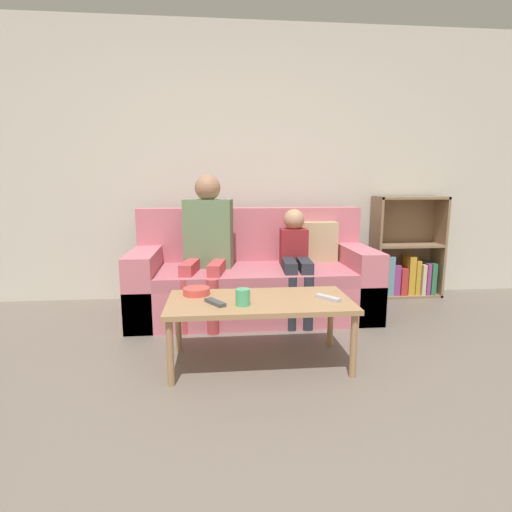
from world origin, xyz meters
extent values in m
plane|color=#70665B|center=(0.00, 0.00, 0.00)|extent=(22.00, 22.00, 0.00)
cube|color=beige|center=(0.00, 2.55, 1.30)|extent=(12.00, 0.06, 2.60)
cube|color=#D1707F|center=(0.09, 1.91, 0.16)|extent=(2.03, 0.85, 0.33)
cube|color=#C06775|center=(0.09, 1.82, 0.38)|extent=(1.59, 0.67, 0.10)
cube|color=#D1707F|center=(0.09, 2.25, 0.67)|extent=(2.03, 0.18, 0.48)
cube|color=#D1707F|center=(-0.82, 1.91, 0.29)|extent=(0.22, 0.85, 0.59)
cube|color=#D1707F|center=(0.99, 1.91, 0.29)|extent=(0.22, 0.85, 0.59)
cube|color=tan|center=(0.68, 2.10, 0.61)|extent=(0.36, 0.12, 0.36)
cube|color=#8E7051|center=(1.35, 2.37, 0.50)|extent=(0.02, 0.28, 1.00)
cube|color=#8E7051|center=(2.01, 2.37, 0.50)|extent=(0.02, 0.28, 1.00)
cube|color=#8E7051|center=(1.68, 2.50, 0.50)|extent=(0.69, 0.02, 1.00)
cube|color=#8E7051|center=(1.68, 2.37, 0.01)|extent=(0.69, 0.28, 0.02)
cube|color=#8E7051|center=(1.68, 2.37, 0.52)|extent=(0.64, 0.28, 0.02)
cube|color=#8E7051|center=(1.68, 2.37, 0.99)|extent=(0.69, 0.28, 0.02)
cube|color=#232328|center=(1.38, 2.36, 0.23)|extent=(0.05, 0.17, 0.41)
cube|color=gold|center=(1.43, 2.36, 0.18)|extent=(0.04, 0.19, 0.30)
cube|color=#6699A8|center=(1.49, 2.36, 0.22)|extent=(0.06, 0.21, 0.40)
cube|color=#993D84|center=(1.56, 2.36, 0.18)|extent=(0.06, 0.17, 0.30)
cube|color=red|center=(1.63, 2.36, 0.16)|extent=(0.07, 0.19, 0.27)
cube|color=gold|center=(1.71, 2.36, 0.22)|extent=(0.07, 0.18, 0.39)
cube|color=gold|center=(1.77, 2.36, 0.20)|extent=(0.05, 0.17, 0.35)
cube|color=beige|center=(1.82, 2.37, 0.18)|extent=(0.04, 0.24, 0.31)
cube|color=#993D84|center=(1.87, 2.37, 0.18)|extent=(0.04, 0.22, 0.32)
cube|color=#2D7A4C|center=(1.93, 2.37, 0.18)|extent=(0.05, 0.23, 0.32)
cylinder|color=#A87F56|center=(-0.49, 0.71, 0.19)|extent=(0.04, 0.04, 0.39)
cylinder|color=#A87F56|center=(0.56, 0.71, 0.19)|extent=(0.04, 0.04, 0.39)
cylinder|color=#A87F56|center=(-0.49, 1.19, 0.19)|extent=(0.04, 0.04, 0.39)
cylinder|color=#A87F56|center=(0.56, 1.19, 0.19)|extent=(0.04, 0.04, 0.39)
cube|color=#A87F56|center=(0.04, 0.95, 0.40)|extent=(1.13, 0.56, 0.03)
cylinder|color=#C6474C|center=(-0.47, 1.52, 0.21)|extent=(0.10, 0.10, 0.43)
cylinder|color=#C6474C|center=(-0.26, 1.49, 0.21)|extent=(0.10, 0.10, 0.43)
cube|color=#C6474C|center=(-0.43, 1.74, 0.47)|extent=(0.16, 0.39, 0.09)
cube|color=#C6474C|center=(-0.22, 1.71, 0.47)|extent=(0.16, 0.39, 0.09)
cube|color=#66845B|center=(-0.29, 1.95, 0.71)|extent=(0.42, 0.26, 0.57)
sphere|color=#A87A5B|center=(-0.29, 1.95, 1.09)|extent=(0.21, 0.21, 0.21)
cylinder|color=#282D38|center=(0.35, 1.52, 0.21)|extent=(0.10, 0.10, 0.43)
cylinder|color=#282D38|center=(0.47, 1.51, 0.21)|extent=(0.10, 0.10, 0.43)
cube|color=#282D38|center=(0.36, 1.74, 0.47)|extent=(0.12, 0.38, 0.09)
cube|color=#282D38|center=(0.49, 1.73, 0.47)|extent=(0.12, 0.38, 0.09)
cube|color=maroon|center=(0.44, 1.96, 0.58)|extent=(0.24, 0.22, 0.32)
sphere|color=tan|center=(0.44, 1.96, 0.82)|extent=(0.18, 0.18, 0.18)
cylinder|color=#4CB77A|center=(-0.07, 0.84, 0.47)|extent=(0.09, 0.09, 0.10)
cube|color=#47474C|center=(-0.23, 0.88, 0.43)|extent=(0.13, 0.17, 0.02)
cube|color=#B7B7BC|center=(0.46, 0.91, 0.43)|extent=(0.14, 0.16, 0.02)
cube|color=#B7B7BC|center=(-0.04, 1.03, 0.43)|extent=(0.07, 0.17, 0.02)
cylinder|color=#DB4C47|center=(-0.36, 1.10, 0.44)|extent=(0.17, 0.17, 0.05)
camera|label=1|loc=(-0.21, -1.42, 1.12)|focal=28.00mm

